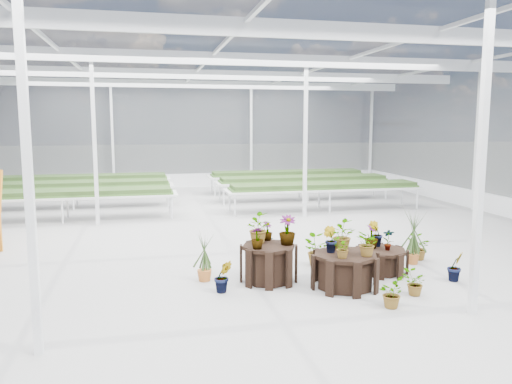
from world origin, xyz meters
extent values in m
plane|color=gray|center=(0.00, 0.00, 0.00)|extent=(24.00, 24.00, 0.00)
cylinder|color=black|center=(0.42, -1.87, 0.33)|extent=(1.17, 1.17, 0.67)
cylinder|color=black|center=(1.62, -2.47, 0.30)|extent=(1.19, 1.19, 0.60)
cylinder|color=black|center=(2.62, -1.77, 0.22)|extent=(1.32, 1.32, 0.45)
imported|color=#293F1B|center=(0.25, -1.66, 0.93)|extent=(0.55, 0.59, 0.53)
imported|color=#293F1B|center=(0.75, -1.90, 0.93)|extent=(0.35, 0.35, 0.52)
imported|color=#293F1B|center=(0.48, -1.50, 0.84)|extent=(0.28, 0.28, 0.35)
imported|color=#293F1B|center=(0.17, -2.08, 0.86)|extent=(0.26, 0.26, 0.38)
imported|color=#293F1B|center=(1.39, -2.32, 0.82)|extent=(0.30, 0.32, 0.45)
imported|color=#293F1B|center=(1.92, -2.71, 0.81)|extent=(0.34, 0.39, 0.43)
imported|color=#293F1B|center=(1.63, -2.22, 0.86)|extent=(0.45, 0.51, 0.53)
imported|color=#293F1B|center=(1.45, -2.73, 0.77)|extent=(0.39, 0.37, 0.34)
imported|color=#293F1B|center=(2.48, -1.67, 0.67)|extent=(0.34, 0.34, 0.44)
imported|color=#293F1B|center=(2.72, -1.87, 0.65)|extent=(0.25, 0.21, 0.41)
imported|color=#293F1B|center=(2.63, -1.53, 0.69)|extent=(0.34, 0.32, 0.49)
imported|color=#293F1B|center=(-0.45, -2.26, 0.28)|extent=(0.32, 0.26, 0.55)
imported|color=#293F1B|center=(1.95, -3.49, 0.23)|extent=(0.51, 0.54, 0.46)
imported|color=#293F1B|center=(2.57, -3.09, 0.21)|extent=(0.48, 0.45, 0.42)
imported|color=#293F1B|center=(3.69, -2.55, 0.27)|extent=(0.35, 0.32, 0.54)
imported|color=#293F1B|center=(3.78, -1.12, 0.26)|extent=(0.62, 0.62, 0.52)
imported|color=#293F1B|center=(2.84, -1.17, 0.29)|extent=(0.35, 0.35, 0.59)
imported|color=#293F1B|center=(1.57, -1.08, 0.31)|extent=(0.73, 0.73, 0.62)
imported|color=#293F1B|center=(0.53, -1.06, 0.34)|extent=(0.41, 0.33, 0.69)
camera|label=1|loc=(-1.66, -10.21, 2.79)|focal=35.00mm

